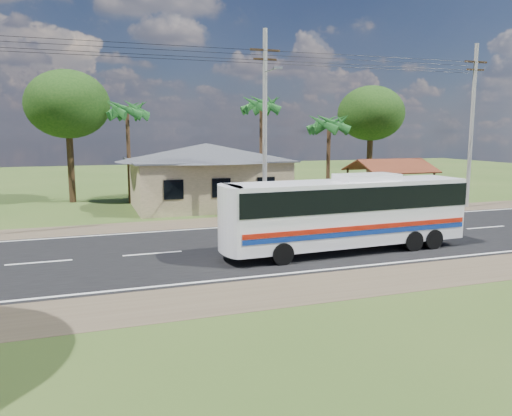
{
  "coord_description": "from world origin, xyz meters",
  "views": [
    {
      "loc": [
        -7.12,
        -21.18,
        5.22
      ],
      "look_at": [
        0.55,
        1.0,
        1.6
      ],
      "focal_mm": 35.0,
      "sensor_mm": 36.0,
      "label": 1
    }
  ],
  "objects": [
    {
      "name": "house",
      "position": [
        1.0,
        13.0,
        2.64
      ],
      "size": [
        12.4,
        10.0,
        5.0
      ],
      "color": "tan",
      "rests_on": "ground"
    },
    {
      "name": "coach_bus",
      "position": [
        3.67,
        -2.28,
        1.93
      ],
      "size": [
        10.97,
        2.76,
        3.38
      ],
      "rotation": [
        0.0,
        0.0,
        0.04
      ],
      "color": "white",
      "rests_on": "ground"
    },
    {
      "name": "tree_behind_house",
      "position": [
        -8.0,
        18.0,
        7.12
      ],
      "size": [
        6.0,
        6.0,
        9.61
      ],
      "color": "#47301E",
      "rests_on": "ground"
    },
    {
      "name": "ground",
      "position": [
        0.0,
        0.0,
        0.0
      ],
      "size": [
        120.0,
        120.0,
        0.0
      ],
      "primitive_type": "plane",
      "color": "#304A1A",
      "rests_on": "ground"
    },
    {
      "name": "tree_behind_shed",
      "position": [
        16.0,
        16.0,
        6.68
      ],
      "size": [
        5.6,
        5.6,
        9.02
      ],
      "color": "#47301E",
      "rests_on": "ground"
    },
    {
      "name": "concrete_barrier",
      "position": [
        12.0,
        5.6,
        0.45
      ],
      "size": [
        7.0,
        0.3,
        0.9
      ],
      "primitive_type": "cube",
      "color": "#9E9E99",
      "rests_on": "ground"
    },
    {
      "name": "person",
      "position": [
        8.55,
        6.94,
        0.78
      ],
      "size": [
        0.66,
        0.55,
        1.55
      ],
      "primitive_type": "imported",
      "rotation": [
        0.0,
        0.0,
        3.5
      ],
      "color": "#1B2B98",
      "rests_on": "ground"
    },
    {
      "name": "palm_far",
      "position": [
        -4.0,
        16.0,
        6.68
      ],
      "size": [
        2.8,
        2.8,
        7.7
      ],
      "color": "#47301E",
      "rests_on": "ground"
    },
    {
      "name": "utility_poles",
      "position": [
        2.67,
        6.49,
        5.77
      ],
      "size": [
        32.8,
        2.22,
        11.0
      ],
      "color": "#9E9E99",
      "rests_on": "ground"
    },
    {
      "name": "waiting_shed",
      "position": [
        13.0,
        8.5,
        2.73
      ],
      "size": [
        5.2,
        4.48,
        3.35
      ],
      "color": "#362513",
      "rests_on": "ground"
    },
    {
      "name": "road",
      "position": [
        0.0,
        0.0,
        0.01
      ],
      "size": [
        120.0,
        16.0,
        0.03
      ],
      "color": "black",
      "rests_on": "ground"
    },
    {
      "name": "palm_mid",
      "position": [
        6.0,
        15.5,
        7.16
      ],
      "size": [
        2.8,
        2.8,
        8.2
      ],
      "color": "#47301E",
      "rests_on": "ground"
    },
    {
      "name": "palm_near",
      "position": [
        9.5,
        11.0,
        5.71
      ],
      "size": [
        2.8,
        2.8,
        6.7
      ],
      "color": "#47301E",
      "rests_on": "ground"
    },
    {
      "name": "motorcycle",
      "position": [
        13.92,
        7.49,
        0.45
      ],
      "size": [
        1.81,
        1.04,
        0.9
      ],
      "primitive_type": "imported",
      "rotation": [
        0.0,
        0.0,
        1.84
      ],
      "color": "black",
      "rests_on": "ground"
    }
  ]
}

